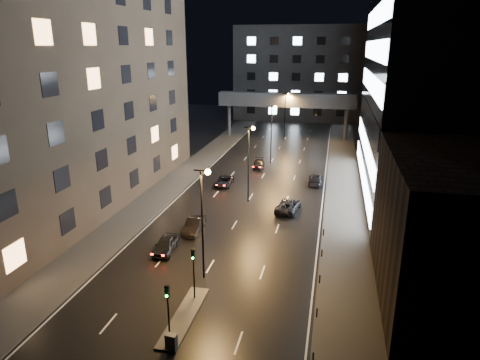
{
  "coord_description": "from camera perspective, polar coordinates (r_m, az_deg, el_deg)",
  "views": [
    {
      "loc": [
        10.54,
        -24.48,
        19.89
      ],
      "look_at": [
        -0.37,
        24.69,
        4.0
      ],
      "focal_mm": 32.0,
      "sensor_mm": 36.0,
      "label": 1
    }
  ],
  "objects": [
    {
      "name": "building_right_low",
      "position": [
        37.46,
        26.28,
        -6.18
      ],
      "size": [
        10.0,
        18.0,
        12.0
      ],
      "primitive_type": "cube",
      "color": "black",
      "rests_on": "ground"
    },
    {
      "name": "building_right_glass",
      "position": [
        62.24,
        27.39,
        18.08
      ],
      "size": [
        20.0,
        36.0,
        45.0
      ],
      "primitive_type": "cube",
      "color": "black",
      "rests_on": "ground"
    },
    {
      "name": "median_island",
      "position": [
        34.62,
        -7.42,
        -17.57
      ],
      "size": [
        1.6,
        8.0,
        0.15
      ],
      "primitive_type": "cube",
      "color": "#383533",
      "rests_on": "ground"
    },
    {
      "name": "sidewalk_left",
      "position": [
        66.79,
        -8.27,
        0.07
      ],
      "size": [
        5.0,
        110.0,
        0.15
      ],
      "primitive_type": "cube",
      "color": "#383533",
      "rests_on": "ground"
    },
    {
      "name": "car_toward_b",
      "position": [
        64.94,
        10.05,
        0.07
      ],
      "size": [
        2.14,
        5.06,
        1.46
      ],
      "primitive_type": "imported",
      "rotation": [
        0.0,
        0.0,
        3.16
      ],
      "color": "black",
      "rests_on": "ground"
    },
    {
      "name": "traffic_signal_near",
      "position": [
        35.02,
        -6.22,
        -11.27
      ],
      "size": [
        0.28,
        0.34,
        4.4
      ],
      "color": "black",
      "rests_on": "median_island"
    },
    {
      "name": "streetlight_mid_a",
      "position": [
        55.14,
        1.29,
        3.45
      ],
      "size": [
        1.45,
        0.5,
        10.15
      ],
      "color": "black",
      "rests_on": "ground"
    },
    {
      "name": "bollard_row",
      "position": [
        36.57,
        10.4,
        -14.92
      ],
      "size": [
        0.12,
        25.12,
        0.9
      ],
      "color": "black",
      "rests_on": "ground"
    },
    {
      "name": "car_away_d",
      "position": [
        72.58,
        2.52,
        2.13
      ],
      "size": [
        2.37,
        4.72,
        1.31
      ],
      "primitive_type": "imported",
      "rotation": [
        0.0,
        0.0,
        0.12
      ],
      "color": "black",
      "rests_on": "ground"
    },
    {
      "name": "ground",
      "position": [
        68.29,
        3.09,
        0.55
      ],
      "size": [
        160.0,
        160.0,
        0.0
      ],
      "primitive_type": "plane",
      "color": "black",
      "rests_on": "ground"
    },
    {
      "name": "streetlight_near",
      "position": [
        36.63,
        -4.86,
        -4.0
      ],
      "size": [
        1.45,
        0.5,
        10.15
      ],
      "color": "black",
      "rests_on": "ground"
    },
    {
      "name": "streetlight_far",
      "position": [
        94.02,
        6.13,
        9.22
      ],
      "size": [
        1.45,
        0.5,
        10.15
      ],
      "color": "black",
      "rests_on": "ground"
    },
    {
      "name": "streetlight_mid_b",
      "position": [
        74.43,
        4.33,
        7.1
      ],
      "size": [
        1.45,
        0.5,
        10.15
      ],
      "color": "black",
      "rests_on": "ground"
    },
    {
      "name": "building_far",
      "position": [
        123.15,
        7.81,
        13.92
      ],
      "size": [
        34.0,
        14.0,
        25.0
      ],
      "primitive_type": "cube",
      "color": "#333335",
      "rests_on": "ground"
    },
    {
      "name": "utility_cabinet",
      "position": [
        31.37,
        -9.15,
        -20.47
      ],
      "size": [
        0.81,
        0.53,
        1.1
      ],
      "primitive_type": "cube",
      "rotation": [
        0.0,
        0.0,
        -0.11
      ],
      "color": "#4C4C4F",
      "rests_on": "median_island"
    },
    {
      "name": "building_left",
      "position": [
        58.66,
        -22.73,
        16.33
      ],
      "size": [
        15.0,
        48.0,
        40.0
      ],
      "primitive_type": "cube",
      "color": "#2D2319",
      "rests_on": "ground"
    },
    {
      "name": "sidewalk_right",
      "position": [
        62.72,
        13.65,
        -1.42
      ],
      "size": [
        5.0,
        110.0,
        0.15
      ],
      "primitive_type": "cube",
      "color": "#383533",
      "rests_on": "ground"
    },
    {
      "name": "traffic_signal_far",
      "position": [
        30.62,
        -9.61,
        -16.03
      ],
      "size": [
        0.28,
        0.34,
        4.4
      ],
      "color": "black",
      "rests_on": "median_island"
    },
    {
      "name": "car_away_b",
      "position": [
        48.07,
        -6.15,
        -6.04
      ],
      "size": [
        1.8,
        4.7,
        1.53
      ],
      "primitive_type": "imported",
      "rotation": [
        0.0,
        0.0,
        0.04
      ],
      "color": "black",
      "rests_on": "ground"
    },
    {
      "name": "skybridge",
      "position": [
        95.76,
        6.21,
        10.48
      ],
      "size": [
        30.0,
        3.0,
        10.0
      ],
      "color": "#333335",
      "rests_on": "ground"
    },
    {
      "name": "car_away_a",
      "position": [
        44.01,
        -9.87,
        -8.51
      ],
      "size": [
        2.21,
        4.68,
        1.55
      ],
      "primitive_type": "imported",
      "rotation": [
        0.0,
        0.0,
        0.09
      ],
      "color": "black",
      "rests_on": "ground"
    },
    {
      "name": "car_away_c",
      "position": [
        63.36,
        -2.13,
        -0.16
      ],
      "size": [
        2.41,
        4.9,
        1.34
      ],
      "primitive_type": "imported",
      "rotation": [
        0.0,
        0.0,
        0.04
      ],
      "color": "black",
      "rests_on": "ground"
    },
    {
      "name": "car_toward_a",
      "position": [
        53.91,
        6.46,
        -3.41
      ],
      "size": [
        3.14,
        5.61,
        1.48
      ],
      "primitive_type": "imported",
      "rotation": [
        0.0,
        0.0,
        3.01
      ],
      "color": "black",
      "rests_on": "ground"
    }
  ]
}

